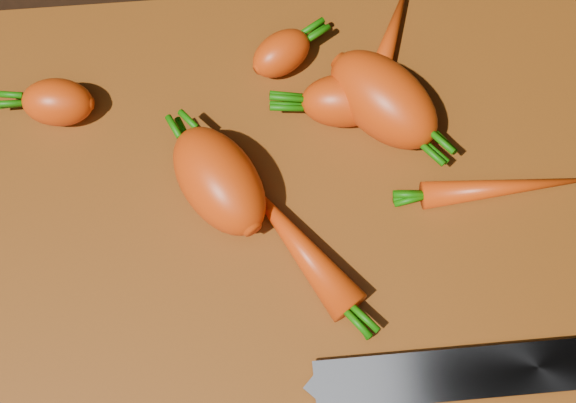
{
  "coord_description": "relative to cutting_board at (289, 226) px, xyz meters",
  "views": [
    {
      "loc": [
        -0.02,
        -0.19,
        0.56
      ],
      "look_at": [
        0.0,
        0.01,
        0.03
      ],
      "focal_mm": 50.0,
      "sensor_mm": 36.0,
      "label": 1
    }
  ],
  "objects": [
    {
      "name": "cutting_board",
      "position": [
        0.0,
        0.0,
        0.0
      ],
      "size": [
        0.5,
        0.4,
        0.01
      ],
      "primitive_type": "cube",
      "color": "#87400E",
      "rests_on": "ground"
    },
    {
      "name": "carrot_1",
      "position": [
        0.08,
        0.08,
        0.03
      ],
      "size": [
        0.1,
        0.11,
        0.05
      ],
      "primitive_type": "ellipsoid",
      "rotation": [
        0.0,
        0.0,
        -0.87
      ],
      "color": "#DE400C",
      "rests_on": "cutting_board"
    },
    {
      "name": "carrot_6",
      "position": [
        0.16,
        0.01,
        0.02
      ],
      "size": [
        0.12,
        0.02,
        0.02
      ],
      "primitive_type": "ellipsoid",
      "rotation": [
        0.0,
        0.0,
        0.02
      ],
      "color": "#DE400C",
      "rests_on": "cutting_board"
    },
    {
      "name": "ground",
      "position": [
        0.0,
        0.0,
        -0.01
      ],
      "size": [
        2.0,
        2.0,
        0.01
      ],
      "primitive_type": "cube",
      "color": "black"
    },
    {
      "name": "carrot_4",
      "position": [
        0.0,
        0.13,
        0.02
      ],
      "size": [
        0.06,
        0.05,
        0.03
      ],
      "primitive_type": "ellipsoid",
      "rotation": [
        0.0,
        0.0,
        0.57
      ],
      "color": "#DE400C",
      "rests_on": "cutting_board"
    },
    {
      "name": "carrot_0",
      "position": [
        -0.16,
        0.1,
        0.02
      ],
      "size": [
        0.06,
        0.04,
        0.04
      ],
      "primitive_type": "ellipsoid",
      "rotation": [
        0.0,
        0.0,
        3.02
      ],
      "color": "#DE400C",
      "rests_on": "cutting_board"
    },
    {
      "name": "carrot_2",
      "position": [
        -0.05,
        0.03,
        0.03
      ],
      "size": [
        0.09,
        0.1,
        0.05
      ],
      "primitive_type": "ellipsoid",
      "rotation": [
        0.0,
        0.0,
        2.08
      ],
      "color": "#DE400C",
      "rests_on": "cutting_board"
    },
    {
      "name": "carrot_5",
      "position": [
        0.09,
        0.14,
        0.02
      ],
      "size": [
        0.06,
        0.1,
        0.02
      ],
      "primitive_type": "ellipsoid",
      "rotation": [
        0.0,
        0.0,
        1.18
      ],
      "color": "#DE400C",
      "rests_on": "cutting_board"
    },
    {
      "name": "carrot_3",
      "position": [
        0.05,
        0.09,
        0.03
      ],
      "size": [
        0.07,
        0.04,
        0.04
      ],
      "primitive_type": "ellipsoid",
      "rotation": [
        0.0,
        0.0,
        3.08
      ],
      "color": "#DE400C",
      "rests_on": "cutting_board"
    },
    {
      "name": "knife",
      "position": [
        0.12,
        -0.12,
        0.01
      ],
      "size": [
        0.31,
        0.04,
        0.02
      ],
      "rotation": [
        0.0,
        0.0,
        0.01
      ],
      "color": "gray",
      "rests_on": "cutting_board"
    },
    {
      "name": "carrot_7",
      "position": [
        0.01,
        -0.02,
        0.02
      ],
      "size": [
        0.09,
        0.11,
        0.03
      ],
      "primitive_type": "ellipsoid",
      "rotation": [
        0.0,
        0.0,
        2.15
      ],
      "color": "#DE400C",
      "rests_on": "cutting_board"
    }
  ]
}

